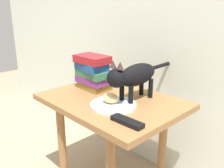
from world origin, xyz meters
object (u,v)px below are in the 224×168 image
plate (113,105)px  bread_roll (111,98)px  book_stack (93,72)px  tv_remote (127,122)px  cat (134,76)px  side_table (112,114)px  candle_jar (114,78)px

plate → bread_roll: (-0.01, -0.00, 0.03)m
plate → book_stack: bearing=160.6°
bread_roll → book_stack: (-0.24, 0.09, 0.06)m
plate → tv_remote: size_ratio=1.48×
bread_roll → cat: cat is taller
bread_roll → book_stack: book_stack is taller
plate → bread_roll: bearing=-164.8°
cat → tv_remote: bearing=-53.7°
plate → book_stack: size_ratio=1.10×
bread_roll → cat: size_ratio=0.17×
side_table → book_stack: (-0.18, 0.03, 0.19)m
candle_jar → bread_roll: bearing=-47.4°
cat → book_stack: size_ratio=2.37×
plate → cat: size_ratio=0.46×
cat → candle_jar: (-0.27, 0.13, -0.09)m
side_table → bread_roll: 0.16m
bread_roll → candle_jar: 0.34m
bread_roll → candle_jar: (-0.23, 0.25, -0.00)m
plate → bread_roll: size_ratio=2.77×
candle_jar → cat: bearing=-25.7°
bread_roll → side_table: bearing=131.7°
plate → tv_remote: tv_remote is taller
book_stack → tv_remote: bearing=-22.5°
plate → bread_roll: bread_roll is taller
side_table → candle_jar: candle_jar is taller
plate → bread_roll: 0.04m
side_table → tv_remote: size_ratio=4.71×
book_stack → cat: bearing=5.5°
side_table → book_stack: size_ratio=3.49×
side_table → bread_roll: (0.06, -0.07, 0.13)m
plate → tv_remote: (0.17, -0.09, 0.00)m
book_stack → tv_remote: (0.43, -0.18, -0.09)m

